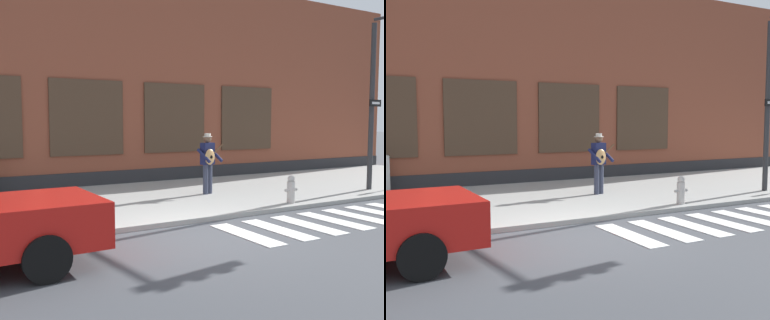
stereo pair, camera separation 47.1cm
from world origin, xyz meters
TOP-DOWN VIEW (x-y plane):
  - ground_plane at (0.00, 0.00)m, footprint 160.00×160.00m
  - sidewalk at (0.00, 4.06)m, footprint 28.00×5.92m
  - building_backdrop at (-0.00, 9.01)m, footprint 28.00×4.06m
  - crosswalk at (3.21, -0.20)m, footprint 5.20×1.90m
  - busker at (2.44, 3.72)m, footprint 0.76×0.62m
  - fire_hydrant at (3.48, 1.45)m, footprint 0.38×0.20m

SIDE VIEW (x-z plane):
  - ground_plane at x=0.00m, z-range 0.00..0.00m
  - crosswalk at x=3.21m, z-range 0.00..0.01m
  - sidewalk at x=0.00m, z-range 0.00..0.11m
  - fire_hydrant at x=3.48m, z-range 0.10..0.80m
  - busker at x=2.44m, z-range 0.22..1.94m
  - building_backdrop at x=0.00m, z-range -0.01..7.14m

